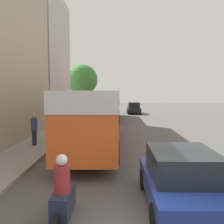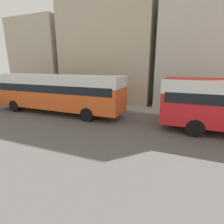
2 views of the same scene
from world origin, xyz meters
name	(u,v)px [view 2 (image 2 of 2)]	position (x,y,z in m)	size (l,w,h in m)	color
sidewalk	(14,98)	(-5.10, 0.00, 0.07)	(2.20, 120.00, 0.15)	#9E998E
building_corner	(49,60)	(-9.49, 2.02, 4.61)	(6.57, 6.83, 9.22)	#BCAD93
building_midblock	(109,52)	(-8.91, 11.00, 5.31)	(5.42, 9.81, 10.62)	#BCAD93
building_far_terrace	(215,36)	(-8.95, 21.02, 6.33)	(5.51, 9.17, 12.66)	beige
bus_lead	(55,89)	(-1.73, 9.26, 2.03)	(2.52, 11.49, 3.13)	#EA5B23
pedestrian_walking_away	(75,94)	(-5.11, 8.87, 1.04)	(0.32, 0.32, 1.71)	#232838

